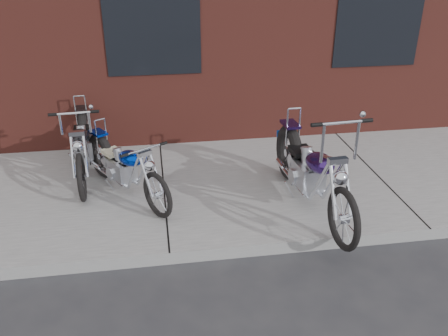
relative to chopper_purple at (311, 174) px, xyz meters
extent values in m
plane|color=#2C2D32|center=(-1.78, -0.74, -0.58)|extent=(120.00, 120.00, 0.00)
cube|color=gray|center=(-1.78, 0.76, -0.51)|extent=(22.00, 3.00, 0.15)
torus|color=black|center=(-0.04, 0.61, -0.05)|extent=(0.20, 0.78, 0.77)
torus|color=black|center=(0.07, -1.06, -0.09)|extent=(0.12, 0.70, 0.69)
cube|color=#B0B0B0|center=(0.00, -0.07, -0.06)|extent=(0.33, 0.45, 0.32)
ellipsoid|color=#32195E|center=(0.02, -0.37, 0.25)|extent=(0.32, 0.61, 0.33)
cube|color=black|center=(-0.02, 0.21, 0.15)|extent=(0.28, 0.32, 0.06)
cylinder|color=silver|center=(0.06, -0.93, 0.19)|extent=(0.06, 0.31, 0.58)
cylinder|color=silver|center=(0.05, -0.79, 0.90)|extent=(0.59, 0.07, 0.03)
cylinder|color=silver|center=(-0.04, 0.53, 0.36)|extent=(0.03, 0.03, 0.51)
cylinder|color=silver|center=(0.11, 0.17, -0.20)|extent=(0.12, 0.96, 0.05)
torus|color=black|center=(-2.52, 1.10, -0.12)|extent=(0.44, 0.61, 0.64)
torus|color=black|center=(-1.79, -0.08, -0.15)|extent=(0.35, 0.52, 0.58)
cube|color=#B0B0B0|center=(-2.23, 0.62, -0.12)|extent=(0.40, 0.43, 0.27)
ellipsoid|color=#002BBF|center=(-2.10, 0.41, 0.13)|extent=(0.45, 0.54, 0.27)
cube|color=beige|center=(-2.35, 0.81, 0.05)|extent=(0.31, 0.32, 0.05)
cylinder|color=silver|center=(-1.85, 0.01, 0.09)|extent=(0.16, 0.24, 0.48)
cylinder|color=silver|center=(-1.91, 0.11, 0.37)|extent=(0.43, 0.28, 0.03)
cylinder|color=silver|center=(-2.49, 1.04, 0.22)|extent=(0.03, 0.03, 0.42)
cylinder|color=silver|center=(-2.24, 0.84, -0.24)|extent=(0.45, 0.70, 0.04)
torus|color=black|center=(-2.90, 1.95, -0.09)|extent=(0.19, 0.70, 0.69)
torus|color=black|center=(-2.78, 0.45, -0.12)|extent=(0.12, 0.63, 0.62)
cube|color=#B0B0B0|center=(-2.85, 1.34, -0.10)|extent=(0.30, 0.40, 0.29)
ellipsoid|color=black|center=(-2.83, 1.07, 0.18)|extent=(0.29, 0.55, 0.29)
cube|color=black|center=(-2.87, 1.58, 0.09)|extent=(0.25, 0.29, 0.06)
cylinder|color=silver|center=(-2.79, 0.57, 0.13)|extent=(0.06, 0.28, 0.52)
cylinder|color=silver|center=(-2.80, 0.69, 0.65)|extent=(0.53, 0.07, 0.03)
cylinder|color=silver|center=(-2.90, 1.87, 0.28)|extent=(0.02, 0.02, 0.46)
cylinder|color=silver|center=(-2.76, 1.56, -0.22)|extent=(0.11, 0.87, 0.05)
camera|label=1|loc=(-1.84, -4.92, 2.58)|focal=38.00mm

